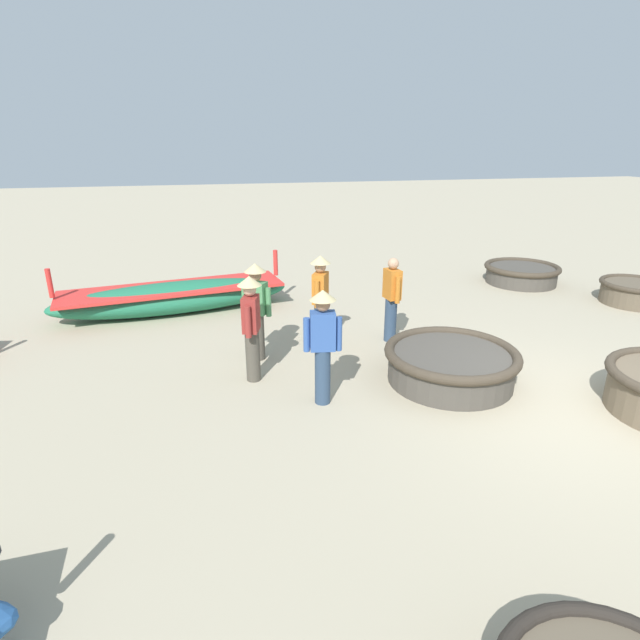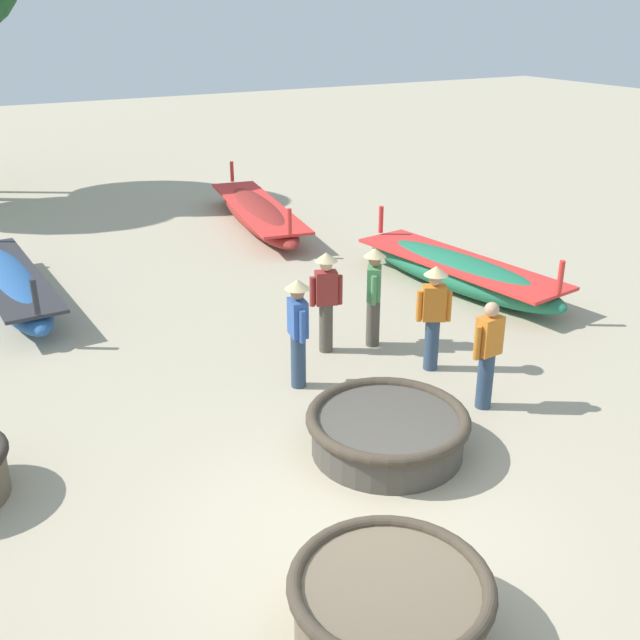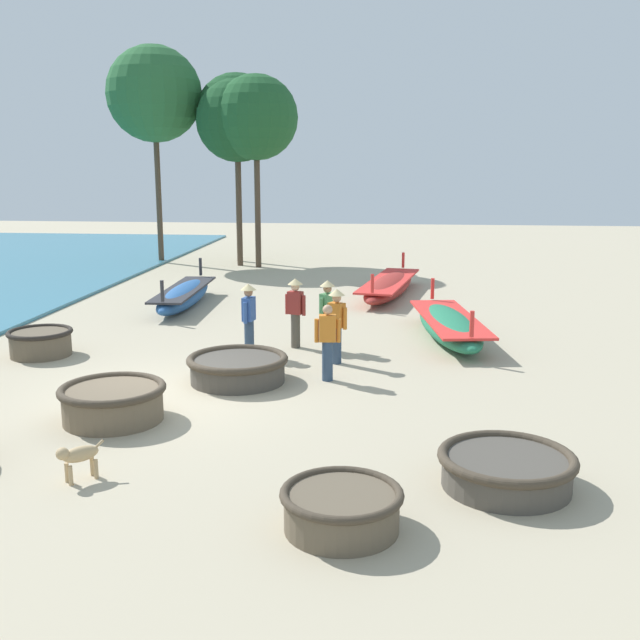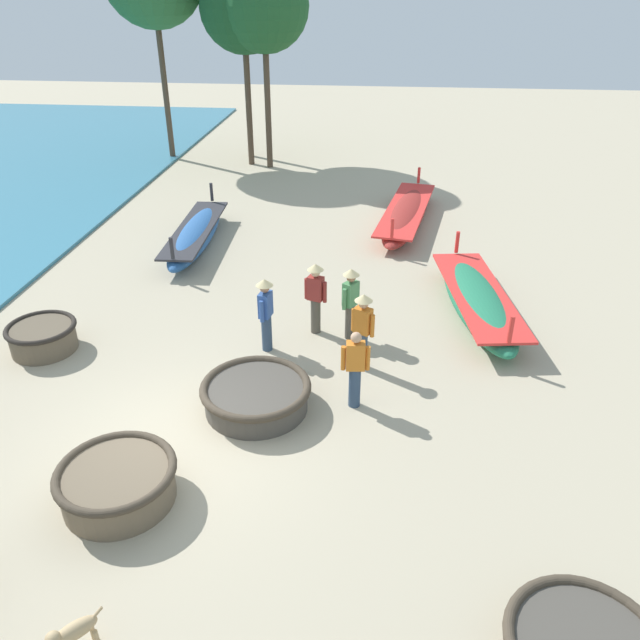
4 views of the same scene
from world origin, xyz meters
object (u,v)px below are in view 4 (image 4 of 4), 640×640
(coracle_far_right, at_px, (117,482))
(dog, at_px, (72,633))
(coracle_front_right, at_px, (43,336))
(fisherman_standing_right, at_px, (355,368))
(fisherman_by_coracle, at_px, (266,310))
(fisherman_standing_left, at_px, (316,294))
(long_boat_white_hull, at_px, (477,300))
(tree_tall_back, at_px, (264,6))
(fisherman_hauling, at_px, (351,299))
(long_boat_green_hull, at_px, (196,235))
(long_boat_ochre_hull, at_px, (406,214))
(tree_left_mid, at_px, (243,8))
(fisherman_crouching, at_px, (363,326))
(coracle_far_left, at_px, (256,395))

(coracle_far_right, height_order, dog, coracle_far_right)
(coracle_front_right, relative_size, fisherman_standing_right, 0.93)
(fisherman_by_coracle, relative_size, fisherman_standing_left, 1.00)
(long_boat_white_hull, bearing_deg, tree_tall_back, 120.13)
(coracle_front_right, distance_m, fisherman_hauling, 6.63)
(long_boat_green_hull, height_order, long_boat_white_hull, long_boat_green_hull)
(long_boat_white_hull, distance_m, tree_tall_back, 15.35)
(long_boat_ochre_hull, relative_size, fisherman_hauling, 3.64)
(long_boat_white_hull, relative_size, tree_left_mid, 0.67)
(coracle_front_right, relative_size, dog, 2.68)
(tree_left_mid, bearing_deg, fisherman_crouching, -70.56)
(dog, xyz_separation_m, tree_tall_back, (-1.47, 21.49, 5.70))
(dog, distance_m, tree_tall_back, 22.28)
(coracle_far_right, height_order, tree_left_mid, tree_left_mid)
(long_boat_white_hull, distance_m, dog, 10.78)
(fisherman_crouching, height_order, tree_left_mid, tree_left_mid)
(coracle_far_left, distance_m, long_boat_green_hull, 8.37)
(long_boat_green_hull, relative_size, fisherman_standing_left, 3.13)
(long_boat_ochre_hull, bearing_deg, tree_tall_back, 131.36)
(coracle_far_right, relative_size, tree_left_mid, 0.24)
(coracle_front_right, distance_m, coracle_far_right, 5.23)
(coracle_far_left, height_order, fisherman_standing_right, fisherman_standing_right)
(fisherman_by_coracle, distance_m, tree_tall_back, 15.53)
(tree_left_mid, bearing_deg, long_boat_white_hull, -57.72)
(coracle_far_left, bearing_deg, coracle_front_right, 162.36)
(coracle_far_left, distance_m, fisherman_standing_left, 3.11)
(fisherman_crouching, bearing_deg, fisherman_standing_left, 129.14)
(long_boat_green_hull, relative_size, tree_tall_back, 0.67)
(coracle_front_right, xyz_separation_m, coracle_far_left, (4.93, -1.57, -0.03))
(coracle_front_right, relative_size, long_boat_white_hull, 0.28)
(long_boat_ochre_hull, bearing_deg, coracle_far_right, -109.67)
(fisherman_crouching, distance_m, dog, 7.26)
(fisherman_standing_right, bearing_deg, fisherman_by_coracle, 137.67)
(coracle_far_left, bearing_deg, fisherman_standing_left, 75.19)
(coracle_far_left, relative_size, long_boat_green_hull, 0.39)
(coracle_front_right, relative_size, tree_tall_back, 0.19)
(long_boat_ochre_hull, distance_m, fisherman_hauling, 7.59)
(fisherman_by_coracle, height_order, fisherman_standing_left, same)
(coracle_far_right, xyz_separation_m, fisherman_standing_left, (2.42, 5.44, 0.61))
(coracle_front_right, bearing_deg, fisherman_standing_right, -10.82)
(coracle_far_right, bearing_deg, coracle_front_right, 129.01)
(long_boat_white_hull, xyz_separation_m, fisherman_by_coracle, (-4.66, -2.14, 0.62))
(fisherman_by_coracle, relative_size, tree_tall_back, 0.21)
(fisherman_crouching, bearing_deg, dog, -115.04)
(fisherman_hauling, distance_m, tree_left_mid, 15.84)
(fisherman_standing_right, distance_m, fisherman_hauling, 2.50)
(fisherman_crouching, xyz_separation_m, tree_tall_back, (-4.54, 14.93, 5.12))
(long_boat_green_hull, bearing_deg, coracle_far_right, -80.59)
(fisherman_standing_left, distance_m, fisherman_hauling, 0.80)
(fisherman_by_coracle, relative_size, fisherman_crouching, 1.00)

